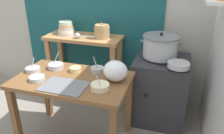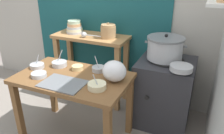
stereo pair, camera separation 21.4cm
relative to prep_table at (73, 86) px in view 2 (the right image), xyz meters
The scene contains 17 objects.
wall_back 1.25m from the prep_table, 88.65° to the left, with size 4.40×0.12×2.60m.
prep_table is the anchor object (origin of this frame).
back_shelf_table 0.80m from the prep_table, 105.32° to the left, with size 0.96×0.40×0.90m.
stove_block 1.04m from the prep_table, 39.30° to the left, with size 0.60×0.61×0.78m.
steamer_pot 1.04m from the prep_table, 41.64° to the left, with size 0.44×0.39×0.28m.
clay_pot 0.86m from the prep_table, 87.52° to the left, with size 0.18×0.18×0.19m.
bowl_stack_enamel 0.98m from the prep_table, 119.84° to the left, with size 0.22×0.22×0.16m.
ladle 0.77m from the prep_table, 109.34° to the left, with size 0.26×0.07×0.07m.
serving_tray 0.21m from the prep_table, 88.15° to the right, with size 0.40×0.28×0.01m, color slate.
plastic_bag 0.46m from the prep_table, 10.82° to the left, with size 0.23×0.20×0.20m, color white.
wide_pan 1.06m from the prep_table, 23.88° to the left, with size 0.22×0.22×0.05m, color #B7BABF.
prep_bowl_0 0.37m from the prep_table, 20.06° to the right, with size 0.16×0.16×0.15m.
prep_bowl_1 0.21m from the prep_table, 103.58° to the left, with size 0.12×0.12×0.04m.
prep_bowl_2 0.35m from the prep_table, 155.17° to the right, with size 0.15×0.15×0.04m.
prep_bowl_3 0.33m from the prep_table, 149.24° to the left, with size 0.16×0.16×0.18m.
prep_bowl_4 0.47m from the prep_table, behind, with size 0.15×0.15×0.14m.
prep_bowl_5 0.31m from the prep_table, 49.62° to the left, with size 0.14×0.14×0.16m.
Camera 2 is at (1.19, -1.59, 1.70)m, focal length 36.22 mm.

